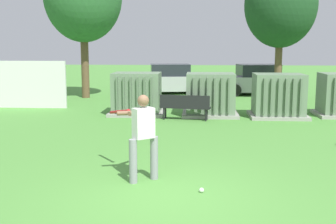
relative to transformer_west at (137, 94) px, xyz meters
name	(u,v)px	position (x,y,z in m)	size (l,w,h in m)	color
ground_plane	(167,199)	(1.79, -9.07, -0.79)	(96.00, 96.00, 0.00)	#51933D
fence_panel	(11,84)	(-5.63, 1.43, 0.21)	(4.80, 0.12, 2.00)	white
transformer_west	(137,94)	(0.00, 0.00, 0.00)	(2.10, 1.70, 1.62)	#9E9B93
transformer_mid_west	(210,95)	(2.82, -0.10, 0.00)	(2.10, 1.70, 1.62)	#9E9B93
transformer_mid_east	(278,96)	(5.34, -0.28, 0.00)	(2.10, 1.70, 1.62)	#9E9B93
park_bench	(185,105)	(1.89, -1.14, -0.25)	(1.84, 0.68, 0.92)	black
batter	(142,133)	(1.23, -8.05, 0.19)	(1.18, 1.43, 1.74)	gray
sports_ball	(202,190)	(2.41, -8.70, -0.74)	(0.09, 0.09, 0.09)	white
tree_center_left	(281,5)	(6.31, 5.19, 3.77)	(3.48, 3.48, 6.64)	brown
parked_car_leftmost	(168,80)	(0.72, 7.20, -0.04)	(4.40, 2.36, 1.62)	#B2B2B7
parked_car_left_of_center	(256,80)	(5.50, 7.08, -0.04)	(4.41, 2.38, 1.62)	#B2B2B7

